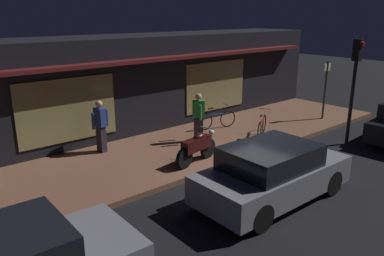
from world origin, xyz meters
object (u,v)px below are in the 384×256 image
at_px(bicycle_extra, 262,126).
at_px(person_photographer, 100,125).
at_px(person_bystander, 199,116).
at_px(motorcycle, 197,146).
at_px(traffic_light_pole, 355,74).
at_px(parked_car_far, 272,173).
at_px(sign_post, 325,86).
at_px(bicycle_parked, 216,119).

bearing_deg(bicycle_extra, person_photographer, 156.48).
bearing_deg(person_photographer, person_bystander, -21.17).
relative_size(motorcycle, traffic_light_pole, 0.47).
distance_m(motorcycle, parked_car_far, 2.74).
bearing_deg(parked_car_far, person_photographer, 107.58).
xyz_separation_m(bicycle_extra, sign_post, (3.79, -0.14, 1.00)).
distance_m(motorcycle, bicycle_extra, 3.49).
height_order(motorcycle, bicycle_extra, motorcycle).
xyz_separation_m(motorcycle, parked_car_far, (0.01, -2.74, 0.06)).
height_order(sign_post, parked_car_far, sign_post).
distance_m(bicycle_extra, parked_car_far, 4.69).
distance_m(bicycle_extra, person_photographer, 5.66).
bearing_deg(person_photographer, bicycle_parked, -6.62).
bearing_deg(parked_car_far, motorcycle, 90.18).
height_order(person_photographer, sign_post, sign_post).
bearing_deg(bicycle_parked, sign_post, -22.88).
bearing_deg(parked_car_far, bicycle_extra, 42.44).
bearing_deg(motorcycle, parked_car_far, -89.82).
bearing_deg(person_photographer, bicycle_extra, -23.52).
bearing_deg(traffic_light_pole, bicycle_extra, 129.63).
bearing_deg(sign_post, parked_car_far, -157.34).
xyz_separation_m(motorcycle, bicycle_parked, (2.85, 2.14, -0.14)).
distance_m(bicycle_parked, person_photographer, 4.62).
bearing_deg(person_bystander, sign_post, -11.51).
relative_size(bicycle_parked, person_photographer, 0.96).
bearing_deg(bicycle_extra, traffic_light_pole, -50.37).
height_order(motorcycle, parked_car_far, parked_car_far).
height_order(bicycle_parked, person_bystander, person_bystander).
bearing_deg(person_bystander, person_photographer, 158.83).
relative_size(motorcycle, parked_car_far, 0.41).
bearing_deg(traffic_light_pole, sign_post, 48.08).
xyz_separation_m(motorcycle, person_photographer, (-1.71, 2.67, 0.38)).
xyz_separation_m(motorcycle, bicycle_extra, (3.47, 0.42, -0.14)).
distance_m(bicycle_extra, sign_post, 3.92).
relative_size(bicycle_parked, sign_post, 0.67).
bearing_deg(traffic_light_pole, bicycle_parked, 122.00).
relative_size(sign_post, traffic_light_pole, 0.67).
relative_size(bicycle_parked, traffic_light_pole, 0.45).
distance_m(bicycle_parked, person_bystander, 1.71).
height_order(bicycle_parked, person_photographer, person_photographer).
xyz_separation_m(bicycle_parked, bicycle_extra, (0.62, -1.72, 0.00)).
bearing_deg(person_bystander, bicycle_parked, 23.82).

